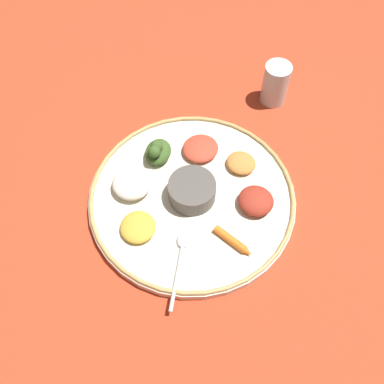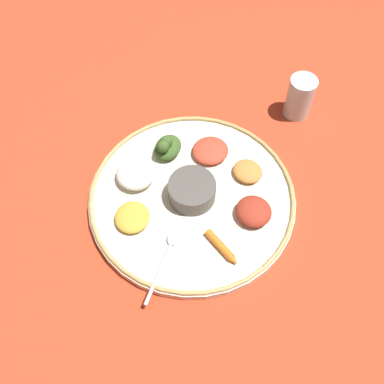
% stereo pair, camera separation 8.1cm
% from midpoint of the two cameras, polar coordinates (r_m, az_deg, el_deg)
% --- Properties ---
extents(ground_plane, '(2.40, 2.40, 0.00)m').
position_cam_midpoint_polar(ground_plane, '(0.84, 2.76, -1.37)').
color(ground_plane, '#B7381E').
extents(platter, '(0.39, 0.39, 0.02)m').
position_cam_midpoint_polar(platter, '(0.83, 2.78, -1.07)').
color(platter, beige).
rests_on(platter, ground_plane).
extents(platter_rim, '(0.39, 0.39, 0.01)m').
position_cam_midpoint_polar(platter_rim, '(0.82, 2.82, -0.67)').
color(platter_rim, tan).
rests_on(platter_rim, platter).
extents(center_bowl, '(0.09, 0.09, 0.04)m').
position_cam_midpoint_polar(center_bowl, '(0.81, 2.87, 0.02)').
color(center_bowl, '#4C4742').
rests_on(center_bowl, platter).
extents(spoon, '(0.10, 0.13, 0.01)m').
position_cam_midpoint_polar(spoon, '(0.77, -0.19, -8.19)').
color(spoon, silver).
rests_on(spoon, platter).
extents(greens_pile, '(0.08, 0.08, 0.05)m').
position_cam_midpoint_polar(greens_pile, '(0.86, -0.63, 5.73)').
color(greens_pile, '#385623').
rests_on(greens_pile, platter).
extents(carrot_near_spoon, '(0.04, 0.08, 0.01)m').
position_cam_midpoint_polar(carrot_near_spoon, '(0.77, 6.93, -7.43)').
color(carrot_near_spoon, orange).
rests_on(carrot_near_spoon, platter).
extents(mound_berbere_red, '(0.08, 0.07, 0.02)m').
position_cam_midpoint_polar(mound_berbere_red, '(0.87, 5.06, 5.20)').
color(mound_berbere_red, '#B73D28').
rests_on(mound_berbere_red, platter).
extents(mound_rice_white, '(0.10, 0.10, 0.03)m').
position_cam_midpoint_polar(mound_rice_white, '(0.83, -4.66, 2.13)').
color(mound_rice_white, silver).
rests_on(mound_rice_white, platter).
extents(mound_beet, '(0.09, 0.09, 0.03)m').
position_cam_midpoint_polar(mound_beet, '(0.81, 10.92, -2.74)').
color(mound_beet, maroon).
rests_on(mound_beet, platter).
extents(mound_lentil_yellow, '(0.08, 0.09, 0.02)m').
position_cam_midpoint_polar(mound_lentil_yellow, '(0.79, -4.93, -3.55)').
color(mound_lentil_yellow, gold).
rests_on(mound_lentil_yellow, platter).
extents(mound_squash, '(0.07, 0.08, 0.02)m').
position_cam_midpoint_polar(mound_squash, '(0.86, 9.98, 2.46)').
color(mound_squash, '#C67A38').
rests_on(mound_squash, platter).
extents(drinking_glass, '(0.06, 0.06, 0.09)m').
position_cam_midpoint_polar(drinking_glass, '(0.98, 16.17, 11.37)').
color(drinking_glass, silver).
rests_on(drinking_glass, ground_plane).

